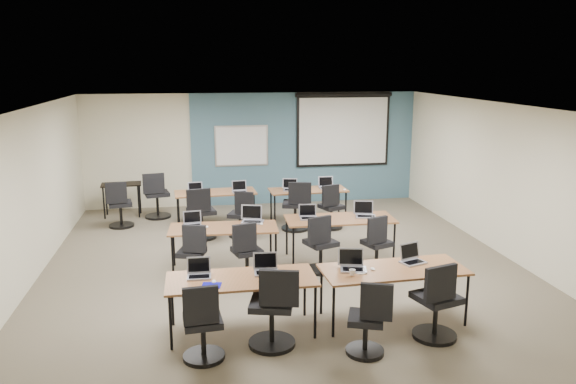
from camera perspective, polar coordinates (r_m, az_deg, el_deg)
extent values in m
cube|color=#6B6354|center=(9.63, -0.45, -7.59)|extent=(8.00, 9.00, 0.02)
cube|color=white|center=(9.04, -0.48, 8.64)|extent=(8.00, 9.00, 0.02)
cube|color=beige|center=(13.63, -3.50, 4.36)|extent=(8.00, 0.04, 2.70)
cube|color=beige|center=(5.06, 7.89, -10.81)|extent=(8.00, 0.04, 2.70)
cube|color=beige|center=(9.48, -25.07, -0.65)|extent=(0.04, 9.00, 2.70)
cube|color=beige|center=(10.63, 21.35, 1.04)|extent=(0.04, 9.00, 2.70)
cube|color=#3D5977|center=(13.79, 1.70, 4.47)|extent=(5.50, 0.04, 2.70)
cube|color=silver|center=(13.52, -4.74, 4.69)|extent=(1.28, 0.02, 0.98)
cube|color=white|center=(13.51, -4.74, 4.69)|extent=(1.20, 0.02, 0.90)
cube|color=black|center=(13.89, 5.63, 6.35)|extent=(2.32, 0.03, 1.82)
cube|color=white|center=(13.89, 5.63, 6.18)|extent=(2.20, 0.02, 1.62)
cylinder|color=black|center=(13.81, 5.71, 9.81)|extent=(2.40, 0.10, 0.10)
cube|color=#A77443|center=(7.19, -4.75, -8.83)|extent=(1.89, 0.79, 0.03)
cylinder|color=black|center=(7.02, -11.85, -12.89)|extent=(0.04, 0.04, 0.70)
cylinder|color=black|center=(7.16, 2.78, -12.10)|extent=(0.04, 0.04, 0.70)
cylinder|color=black|center=(7.63, -11.68, -10.72)|extent=(0.04, 0.04, 0.70)
cylinder|color=black|center=(7.75, 1.71, -10.05)|extent=(0.04, 0.04, 0.70)
cube|color=brown|center=(7.62, 10.66, -7.75)|extent=(1.91, 0.80, 0.03)
cylinder|color=black|center=(7.20, 4.64, -11.94)|extent=(0.04, 0.04, 0.70)
cylinder|color=black|center=(7.81, 17.70, -10.50)|extent=(0.04, 0.04, 0.70)
cylinder|color=black|center=(7.81, 3.40, -9.90)|extent=(0.04, 0.04, 0.70)
cylinder|color=black|center=(8.37, 15.58, -8.76)|extent=(0.04, 0.04, 0.70)
cube|color=#9D5B2D|center=(9.36, -6.58, -3.67)|extent=(1.78, 0.74, 0.03)
cylinder|color=black|center=(9.18, -11.64, -6.60)|extent=(0.04, 0.04, 0.70)
cylinder|color=black|center=(9.26, -1.24, -6.15)|extent=(0.04, 0.04, 0.70)
cylinder|color=black|center=(9.77, -11.53, -5.39)|extent=(0.04, 0.04, 0.70)
cylinder|color=black|center=(9.84, -1.77, -4.98)|extent=(0.04, 0.04, 0.70)
cube|color=#9E683D|center=(9.88, 5.30, -2.75)|extent=(1.90, 0.79, 0.03)
cylinder|color=black|center=(9.49, 0.55, -5.67)|extent=(0.04, 0.04, 0.70)
cylinder|color=black|center=(9.94, 10.73, -5.02)|extent=(0.04, 0.04, 0.70)
cylinder|color=black|center=(10.12, -0.13, -4.47)|extent=(0.04, 0.04, 0.70)
cylinder|color=black|center=(10.55, 9.48, -3.92)|extent=(0.04, 0.04, 0.70)
cube|color=brown|center=(11.96, -7.39, -0.03)|extent=(1.70, 0.71, 0.03)
cylinder|color=black|center=(11.76, -11.11, -2.23)|extent=(0.04, 0.04, 0.70)
cylinder|color=black|center=(11.82, -3.46, -1.93)|extent=(0.04, 0.04, 0.70)
cylinder|color=black|center=(12.33, -11.06, -1.52)|extent=(0.04, 0.04, 0.70)
cylinder|color=black|center=(12.38, -3.76, -1.24)|extent=(0.04, 0.04, 0.70)
cube|color=brown|center=(12.08, 2.05, 0.20)|extent=(1.66, 0.69, 0.03)
cylinder|color=black|center=(11.77, -1.35, -1.97)|extent=(0.04, 0.04, 0.70)
cylinder|color=black|center=(12.08, 5.89, -1.65)|extent=(0.04, 0.04, 0.70)
cylinder|color=black|center=(12.31, -1.74, -1.30)|extent=(0.04, 0.04, 0.70)
cylinder|color=black|center=(12.61, 5.20, -1.01)|extent=(0.04, 0.04, 0.70)
cube|color=#B2B2C0|center=(7.26, -9.02, -8.50)|extent=(0.30, 0.22, 0.02)
cube|color=black|center=(7.24, -9.02, -8.47)|extent=(0.26, 0.13, 0.00)
cube|color=#B2B2C0|center=(7.33, -9.06, -7.32)|extent=(0.30, 0.06, 0.21)
cube|color=black|center=(7.33, -9.06, -7.34)|extent=(0.26, 0.04, 0.17)
ellipsoid|color=white|center=(7.09, -7.54, -9.01)|extent=(0.06, 0.09, 0.03)
cylinder|color=black|center=(6.92, -8.53, -16.17)|extent=(0.49, 0.49, 0.05)
cylinder|color=black|center=(6.83, -8.58, -14.76)|extent=(0.06, 0.06, 0.44)
cube|color=black|center=(6.72, -8.66, -12.81)|extent=(0.44, 0.44, 0.08)
cube|color=black|center=(6.42, -8.85, -11.32)|extent=(0.40, 0.06, 0.44)
cube|color=#A4A4AD|center=(7.31, -2.18, -8.20)|extent=(0.32, 0.23, 0.02)
cube|color=black|center=(7.29, -2.16, -8.17)|extent=(0.27, 0.13, 0.00)
cube|color=#A4A4AD|center=(7.38, -2.32, -6.98)|extent=(0.32, 0.06, 0.22)
cube|color=black|center=(7.38, -2.31, -7.00)|extent=(0.28, 0.04, 0.18)
ellipsoid|color=white|center=(7.14, -0.77, -8.71)|extent=(0.06, 0.10, 0.03)
cylinder|color=black|center=(7.14, -1.65, -15.07)|extent=(0.58, 0.58, 0.05)
cylinder|color=black|center=(7.03, -1.66, -13.42)|extent=(0.06, 0.06, 0.51)
cube|color=black|center=(6.91, -1.68, -11.22)|extent=(0.51, 0.51, 0.08)
cube|color=black|center=(6.60, -0.92, -9.76)|extent=(0.47, 0.06, 0.44)
cube|color=#B6B6BC|center=(7.46, 6.67, -7.83)|extent=(0.34, 0.25, 0.02)
cube|color=black|center=(7.44, 6.71, -7.80)|extent=(0.29, 0.14, 0.00)
cube|color=#B6B6BC|center=(7.54, 6.41, -6.56)|extent=(0.34, 0.06, 0.23)
cube|color=black|center=(7.53, 6.43, -6.58)|extent=(0.30, 0.04, 0.19)
ellipsoid|color=white|center=(7.52, 8.61, -7.74)|extent=(0.06, 0.09, 0.03)
cylinder|color=black|center=(7.02, 7.80, -15.71)|extent=(0.46, 0.46, 0.05)
cylinder|color=black|center=(6.94, 7.85, -14.41)|extent=(0.06, 0.06, 0.41)
cube|color=black|center=(6.83, 7.91, -12.60)|extent=(0.41, 0.41, 0.08)
cube|color=black|center=(6.58, 8.99, -10.97)|extent=(0.37, 0.06, 0.44)
cube|color=#A7A7A8|center=(7.86, 12.59, -6.99)|extent=(0.32, 0.23, 0.02)
cube|color=black|center=(7.83, 12.64, -6.95)|extent=(0.27, 0.14, 0.00)
cube|color=#A7A7A8|center=(7.93, 12.29, -5.85)|extent=(0.32, 0.06, 0.22)
cube|color=black|center=(7.92, 12.31, -5.87)|extent=(0.28, 0.04, 0.18)
ellipsoid|color=white|center=(7.73, 15.05, -7.45)|extent=(0.08, 0.11, 0.04)
cylinder|color=black|center=(7.55, 14.63, -13.88)|extent=(0.56, 0.56, 0.05)
cylinder|color=black|center=(7.45, 14.73, -12.36)|extent=(0.06, 0.06, 0.49)
cube|color=black|center=(7.34, 14.86, -10.33)|extent=(0.49, 0.49, 0.08)
cube|color=black|center=(7.02, 15.24, -8.95)|extent=(0.45, 0.06, 0.44)
cube|color=#B6B6C3|center=(9.49, -9.68, -3.38)|extent=(0.30, 0.22, 0.02)
cube|color=black|center=(9.47, -9.68, -3.34)|extent=(0.26, 0.13, 0.00)
cube|color=#B6B6C3|center=(9.57, -9.71, -2.52)|extent=(0.30, 0.06, 0.21)
cube|color=black|center=(9.57, -9.71, -2.53)|extent=(0.26, 0.04, 0.17)
ellipsoid|color=white|center=(9.38, -8.25, -3.52)|extent=(0.06, 0.09, 0.03)
cylinder|color=black|center=(9.23, -9.67, -8.55)|extent=(0.46, 0.46, 0.05)
cylinder|color=black|center=(9.17, -9.72, -7.51)|extent=(0.06, 0.06, 0.41)
cube|color=black|center=(9.09, -9.77, -6.06)|extent=(0.41, 0.41, 0.08)
cube|color=black|center=(8.83, -9.49, -4.71)|extent=(0.37, 0.06, 0.44)
cube|color=silver|center=(9.59, -3.61, -3.04)|extent=(0.36, 0.26, 0.02)
cube|color=black|center=(9.57, -3.60, -3.01)|extent=(0.31, 0.15, 0.00)
cube|color=silver|center=(9.69, -3.71, -2.04)|extent=(0.36, 0.07, 0.25)
cube|color=black|center=(9.68, -3.71, -2.05)|extent=(0.32, 0.05, 0.20)
ellipsoid|color=white|center=(9.46, -2.72, -3.26)|extent=(0.07, 0.10, 0.03)
cylinder|color=black|center=(9.16, -4.16, -8.56)|extent=(0.48, 0.48, 0.05)
cylinder|color=black|center=(9.09, -4.18, -7.47)|extent=(0.06, 0.06, 0.42)
cube|color=black|center=(9.01, -4.20, -5.97)|extent=(0.42, 0.42, 0.08)
cube|color=black|center=(8.74, -4.45, -4.64)|extent=(0.39, 0.06, 0.44)
cube|color=#B2B3BC|center=(9.79, 2.13, -2.69)|extent=(0.31, 0.22, 0.02)
cube|color=black|center=(9.77, 2.16, -2.65)|extent=(0.26, 0.13, 0.00)
cube|color=#B2B3BC|center=(9.87, 1.99, -1.84)|extent=(0.31, 0.06, 0.21)
cube|color=black|center=(9.87, 2.00, -1.86)|extent=(0.27, 0.04, 0.17)
ellipsoid|color=white|center=(9.61, 3.54, -3.01)|extent=(0.07, 0.10, 0.03)
cylinder|color=black|center=(9.45, 3.32, -7.87)|extent=(0.51, 0.51, 0.05)
cylinder|color=black|center=(9.38, 3.34, -6.71)|extent=(0.06, 0.06, 0.45)
cube|color=black|center=(9.29, 3.36, -5.16)|extent=(0.45, 0.45, 0.08)
cube|color=black|center=(9.01, 3.22, -3.87)|extent=(0.41, 0.06, 0.44)
cube|color=#BBBBC3|center=(10.00, 7.89, -2.47)|extent=(0.35, 0.25, 0.02)
cube|color=black|center=(9.98, 7.93, -2.44)|extent=(0.29, 0.15, 0.00)
cube|color=#BBBBC3|center=(10.09, 7.68, -1.55)|extent=(0.35, 0.06, 0.24)
cube|color=black|center=(10.08, 7.70, -1.56)|extent=(0.30, 0.05, 0.20)
ellipsoid|color=white|center=(9.83, 9.15, -2.78)|extent=(0.07, 0.10, 0.03)
cylinder|color=black|center=(9.66, 8.95, -7.54)|extent=(0.47, 0.47, 0.05)
cylinder|color=black|center=(9.59, 8.98, -6.52)|extent=(0.06, 0.06, 0.41)
cube|color=black|center=(9.52, 9.04, -5.13)|extent=(0.41, 0.41, 0.08)
cube|color=black|center=(9.25, 9.06, -3.83)|extent=(0.38, 0.06, 0.44)
cube|color=silver|center=(11.79, -9.39, -0.16)|extent=(0.30, 0.22, 0.02)
cube|color=black|center=(11.77, -9.39, -0.12)|extent=(0.26, 0.13, 0.00)
cube|color=silver|center=(11.88, -9.41, 0.51)|extent=(0.30, 0.06, 0.21)
cube|color=black|center=(11.88, -9.41, 0.51)|extent=(0.26, 0.04, 0.17)
ellipsoid|color=white|center=(11.67, -8.52, -0.25)|extent=(0.07, 0.11, 0.04)
cylinder|color=black|center=(11.29, -8.71, -4.50)|extent=(0.57, 0.57, 0.05)
cylinder|color=black|center=(11.22, -8.75, -3.39)|extent=(0.06, 0.06, 0.51)
cube|color=black|center=(11.14, -8.80, -1.94)|extent=(0.51, 0.51, 0.08)
cube|color=black|center=(10.85, -9.07, -0.83)|extent=(0.46, 0.06, 0.44)
cube|color=silver|center=(11.82, -4.92, -0.01)|extent=(0.31, 0.22, 0.02)
cube|color=black|center=(11.79, -4.92, 0.03)|extent=(0.26, 0.13, 0.00)
cube|color=silver|center=(11.91, -4.98, 0.68)|extent=(0.31, 0.06, 0.21)
cube|color=black|center=(11.90, -4.98, 0.67)|extent=(0.27, 0.04, 0.17)
ellipsoid|color=white|center=(11.71, -4.08, -0.11)|extent=(0.06, 0.09, 0.03)
cylinder|color=black|center=(11.30, -4.87, -4.37)|extent=(0.46, 0.46, 0.05)
cylinder|color=black|center=(11.25, -4.89, -3.50)|extent=(0.06, 0.06, 0.41)
cube|color=black|center=(11.18, -4.91, -2.29)|extent=(0.41, 0.41, 0.08)
cube|color=black|center=(10.95, -4.48, -1.10)|extent=(0.37, 0.06, 0.44)
cube|color=#A5A5AA|center=(11.95, 0.31, 0.19)|extent=(0.32, 0.23, 0.02)
cube|color=black|center=(11.93, 0.32, 0.23)|extent=(0.27, 0.13, 0.00)
cube|color=#A5A5AA|center=(12.04, 0.20, 0.88)|extent=(0.32, 0.06, 0.22)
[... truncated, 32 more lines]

